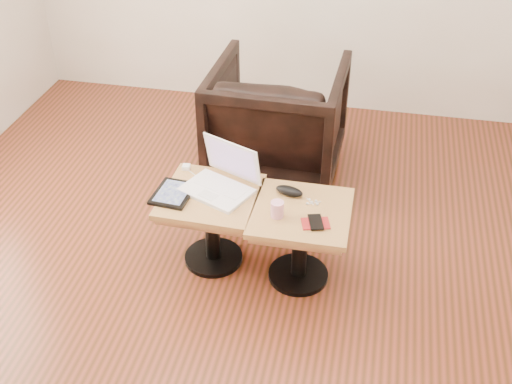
% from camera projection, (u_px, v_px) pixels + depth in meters
% --- Properties ---
extents(room_shell, '(4.52, 4.52, 2.71)m').
position_uv_depth(room_shell, '(254.00, 62.00, 2.73)').
color(room_shell, '#432410').
rests_on(room_shell, ground).
extents(side_table_left, '(0.53, 0.53, 0.47)m').
position_uv_depth(side_table_left, '(211.00, 211.00, 3.53)').
color(side_table_left, black).
rests_on(side_table_left, ground).
extents(side_table_right, '(0.51, 0.51, 0.47)m').
position_uv_depth(side_table_right, '(301.00, 228.00, 3.41)').
color(side_table_right, black).
rests_on(side_table_right, ground).
extents(laptop, '(0.45, 0.42, 0.25)m').
position_uv_depth(laptop, '(222.00, 180.00, 3.48)').
color(laptop, white).
rests_on(laptop, side_table_left).
extents(tablet, '(0.22, 0.26, 0.02)m').
position_uv_depth(tablet, '(173.00, 193.00, 3.45)').
color(tablet, black).
rests_on(tablet, side_table_left).
extents(charging_adapter, '(0.05, 0.05, 0.03)m').
position_uv_depth(charging_adapter, '(186.00, 167.00, 3.66)').
color(charging_adapter, white).
rests_on(charging_adapter, side_table_left).
extents(glasses_case, '(0.17, 0.10, 0.05)m').
position_uv_depth(glasses_case, '(289.00, 191.00, 3.44)').
color(glasses_case, black).
rests_on(glasses_case, side_table_right).
extents(striped_cup, '(0.07, 0.07, 0.09)m').
position_uv_depth(striped_cup, '(277.00, 209.00, 3.28)').
color(striped_cup, '#D04481').
rests_on(striped_cup, side_table_right).
extents(earbuds_tangle, '(0.08, 0.05, 0.01)m').
position_uv_depth(earbuds_tangle, '(312.00, 202.00, 3.39)').
color(earbuds_tangle, white).
rests_on(earbuds_tangle, side_table_right).
extents(phone_on_sleeve, '(0.16, 0.14, 0.02)m').
position_uv_depth(phone_on_sleeve, '(316.00, 223.00, 3.25)').
color(phone_on_sleeve, maroon).
rests_on(phone_on_sleeve, side_table_right).
extents(armchair, '(0.87, 0.89, 0.79)m').
position_uv_depth(armchair, '(277.00, 120.00, 4.28)').
color(armchair, black).
rests_on(armchair, ground).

